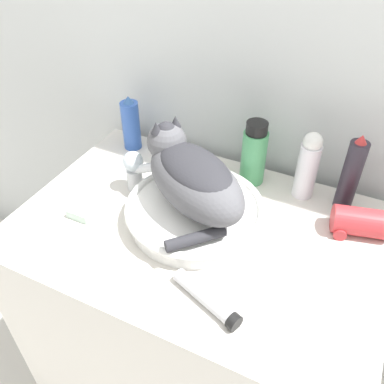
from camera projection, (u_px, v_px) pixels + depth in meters
name	position (u px, v px, depth m)	size (l,w,h in m)	color
wall_back	(260.00, 33.00, 1.05)	(8.00, 0.05, 2.40)	silver
vanity_counter	(197.00, 319.00, 1.29)	(0.93, 0.63, 0.82)	beige
sink_basin	(195.00, 211.00, 1.03)	(0.35, 0.35, 0.06)	white
cat	(192.00, 175.00, 0.97)	(0.36, 0.33, 0.18)	#56565B
faucet	(136.00, 169.00, 1.10)	(0.13, 0.06, 0.13)	silver
hairspray_can_black	(351.00, 175.00, 1.03)	(0.05, 0.05, 0.22)	#28232D
lotion_bottle_white	(308.00, 165.00, 1.07)	(0.06, 0.06, 0.20)	silver
mouthwash_bottle	(254.00, 154.00, 1.13)	(0.07, 0.07, 0.19)	#4CA366
spray_bottle_trigger	(131.00, 124.00, 1.27)	(0.06, 0.06, 0.18)	#335BB7
cream_tube	(207.00, 299.00, 0.84)	(0.17, 0.09, 0.04)	silver
hair_dryer	(360.00, 222.00, 1.00)	(0.16, 0.11, 0.07)	#C63338
soap_bar	(82.00, 212.00, 1.06)	(0.06, 0.05, 0.02)	silver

